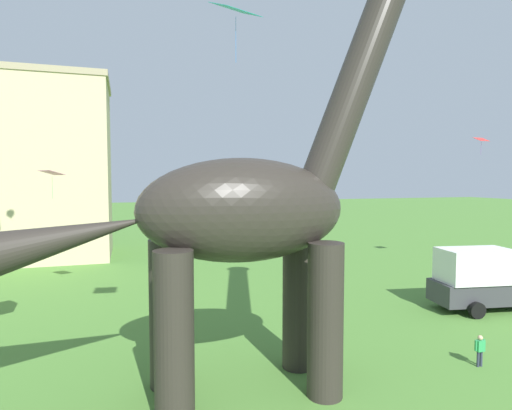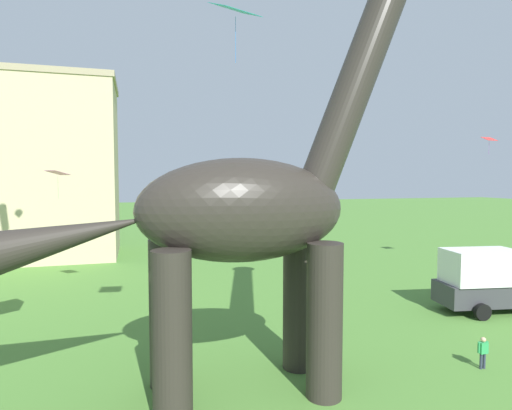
{
  "view_description": "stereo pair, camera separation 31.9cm",
  "coord_description": "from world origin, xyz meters",
  "px_view_note": "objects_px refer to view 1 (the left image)",
  "views": [
    {
      "loc": [
        -4.47,
        -6.54,
        6.77
      ],
      "look_at": [
        -0.24,
        6.97,
        5.89
      ],
      "focal_mm": 29.4,
      "sensor_mm": 36.0,
      "label": 1
    },
    {
      "loc": [
        -4.16,
        -6.64,
        6.77
      ],
      "look_at": [
        -0.24,
        6.97,
        5.89
      ],
      "focal_mm": 29.4,
      "sensor_mm": 36.0,
      "label": 2
    }
  ],
  "objects_px": {
    "parked_box_truck": "(486,278)",
    "kite_apex": "(481,139)",
    "dinosaur_sculpture": "(241,210)",
    "kite_trailing": "(236,10)",
    "kite_mid_left": "(52,173)",
    "person_far_spectator": "(480,348)"
  },
  "relations": [
    {
      "from": "parked_box_truck",
      "to": "person_far_spectator",
      "type": "distance_m",
      "value": 7.76
    },
    {
      "from": "dinosaur_sculpture",
      "to": "person_far_spectator",
      "type": "xyz_separation_m",
      "value": [
        8.67,
        -0.89,
        -5.1
      ]
    },
    {
      "from": "kite_apex",
      "to": "kite_trailing",
      "type": "xyz_separation_m",
      "value": [
        -21.59,
        -11.3,
        2.51
      ]
    },
    {
      "from": "kite_mid_left",
      "to": "kite_trailing",
      "type": "height_order",
      "value": "kite_trailing"
    },
    {
      "from": "kite_apex",
      "to": "parked_box_truck",
      "type": "bearing_deg",
      "value": -133.27
    },
    {
      "from": "kite_mid_left",
      "to": "kite_trailing",
      "type": "relative_size",
      "value": 0.82
    },
    {
      "from": "kite_mid_left",
      "to": "kite_apex",
      "type": "height_order",
      "value": "kite_apex"
    },
    {
      "from": "dinosaur_sculpture",
      "to": "kite_mid_left",
      "type": "distance_m",
      "value": 14.22
    },
    {
      "from": "parked_box_truck",
      "to": "kite_apex",
      "type": "height_order",
      "value": "kite_apex"
    },
    {
      "from": "dinosaur_sculpture",
      "to": "kite_trailing",
      "type": "distance_m",
      "value": 6.44
    },
    {
      "from": "dinosaur_sculpture",
      "to": "kite_mid_left",
      "type": "relative_size",
      "value": 10.3
    },
    {
      "from": "parked_box_truck",
      "to": "kite_apex",
      "type": "relative_size",
      "value": 4.58
    },
    {
      "from": "kite_mid_left",
      "to": "kite_apex",
      "type": "distance_m",
      "value": 28.93
    },
    {
      "from": "kite_trailing",
      "to": "kite_apex",
      "type": "bearing_deg",
      "value": 27.62
    },
    {
      "from": "dinosaur_sculpture",
      "to": "person_far_spectator",
      "type": "bearing_deg",
      "value": 21.7
    },
    {
      "from": "kite_mid_left",
      "to": "person_far_spectator",
      "type": "bearing_deg",
      "value": -39.58
    },
    {
      "from": "dinosaur_sculpture",
      "to": "kite_apex",
      "type": "bearing_deg",
      "value": 56.75
    },
    {
      "from": "dinosaur_sculpture",
      "to": "person_far_spectator",
      "type": "relative_size",
      "value": 13.95
    },
    {
      "from": "parked_box_truck",
      "to": "kite_mid_left",
      "type": "distance_m",
      "value": 23.54
    },
    {
      "from": "kite_mid_left",
      "to": "parked_box_truck",
      "type": "bearing_deg",
      "value": -20.1
    },
    {
      "from": "parked_box_truck",
      "to": "kite_trailing",
      "type": "bearing_deg",
      "value": -157.28
    },
    {
      "from": "kite_mid_left",
      "to": "kite_trailing",
      "type": "distance_m",
      "value": 14.43
    }
  ]
}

